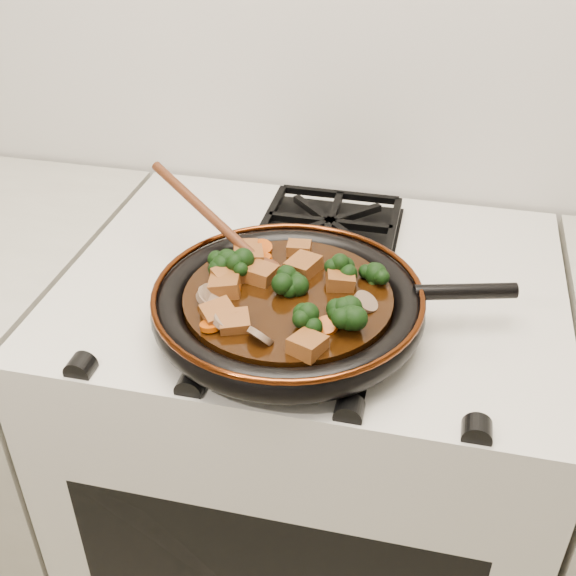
# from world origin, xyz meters

# --- Properties ---
(stove) EXTENTS (0.76, 0.60, 0.90)m
(stove) POSITION_xyz_m (0.00, 1.69, 0.45)
(stove) COLOR beige
(stove) RESTS_ON ground
(burner_grate_front) EXTENTS (0.23, 0.23, 0.03)m
(burner_grate_front) POSITION_xyz_m (0.00, 1.55, 0.91)
(burner_grate_front) COLOR black
(burner_grate_front) RESTS_ON stove
(burner_grate_back) EXTENTS (0.23, 0.23, 0.03)m
(burner_grate_back) POSITION_xyz_m (0.00, 1.83, 0.91)
(burner_grate_back) COLOR black
(burner_grate_back) RESTS_ON stove
(skillet) EXTENTS (0.49, 0.37, 0.05)m
(skillet) POSITION_xyz_m (-0.01, 1.56, 0.94)
(skillet) COLOR black
(skillet) RESTS_ON burner_grate_front
(braising_sauce) EXTENTS (0.28, 0.28, 0.02)m
(braising_sauce) POSITION_xyz_m (-0.01, 1.56, 0.95)
(braising_sauce) COLOR black
(braising_sauce) RESTS_ON skillet
(tofu_cube_0) EXTENTS (0.05, 0.05, 0.03)m
(tofu_cube_0) POSITION_xyz_m (-0.09, 1.55, 0.97)
(tofu_cube_0) COLOR brown
(tofu_cube_0) RESTS_ON braising_sauce
(tofu_cube_1) EXTENTS (0.05, 0.06, 0.03)m
(tofu_cube_1) POSITION_xyz_m (-0.08, 1.48, 0.97)
(tofu_cube_1) COLOR brown
(tofu_cube_1) RESTS_ON braising_sauce
(tofu_cube_2) EXTENTS (0.05, 0.06, 0.03)m
(tofu_cube_2) POSITION_xyz_m (-0.08, 1.62, 0.97)
(tofu_cube_2) COLOR brown
(tofu_cube_2) RESTS_ON braising_sauce
(tofu_cube_3) EXTENTS (0.05, 0.05, 0.03)m
(tofu_cube_3) POSITION_xyz_m (-0.05, 1.59, 0.97)
(tofu_cube_3) COLOR brown
(tofu_cube_3) RESTS_ON braising_sauce
(tofu_cube_4) EXTENTS (0.05, 0.05, 0.03)m
(tofu_cube_4) POSITION_xyz_m (0.04, 1.45, 0.97)
(tofu_cube_4) COLOR brown
(tofu_cube_4) RESTS_ON braising_sauce
(tofu_cube_5) EXTENTS (0.04, 0.03, 0.02)m
(tofu_cube_5) POSITION_xyz_m (-0.02, 1.66, 0.97)
(tofu_cube_5) COLOR brown
(tofu_cube_5) RESTS_ON braising_sauce
(tofu_cube_6) EXTENTS (0.06, 0.06, 0.03)m
(tofu_cube_6) POSITION_xyz_m (-0.00, 1.62, 0.97)
(tofu_cube_6) COLOR brown
(tofu_cube_6) RESTS_ON braising_sauce
(tofu_cube_7) EXTENTS (0.05, 0.05, 0.03)m
(tofu_cube_7) POSITION_xyz_m (-0.10, 1.57, 0.97)
(tofu_cube_7) COLOR brown
(tofu_cube_7) RESTS_ON braising_sauce
(tofu_cube_8) EXTENTS (0.05, 0.05, 0.02)m
(tofu_cube_8) POSITION_xyz_m (-0.06, 1.47, 0.97)
(tofu_cube_8) COLOR brown
(tofu_cube_8) RESTS_ON braising_sauce
(tofu_cube_9) EXTENTS (0.04, 0.04, 0.02)m
(tofu_cube_9) POSITION_xyz_m (-0.09, 1.65, 0.97)
(tofu_cube_9) COLOR brown
(tofu_cube_9) RESTS_ON braising_sauce
(tofu_cube_10) EXTENTS (0.05, 0.05, 0.03)m
(tofu_cube_10) POSITION_xyz_m (0.05, 1.60, 0.97)
(tofu_cube_10) COLOR brown
(tofu_cube_10) RESTS_ON braising_sauce
(broccoli_floret_0) EXTENTS (0.08, 0.08, 0.06)m
(broccoli_floret_0) POSITION_xyz_m (-0.09, 1.58, 0.97)
(broccoli_floret_0) COLOR black
(broccoli_floret_0) RESTS_ON braising_sauce
(broccoli_floret_1) EXTENTS (0.07, 0.07, 0.06)m
(broccoli_floret_1) POSITION_xyz_m (-0.11, 1.59, 0.97)
(broccoli_floret_1) COLOR black
(broccoli_floret_1) RESTS_ON braising_sauce
(broccoli_floret_2) EXTENTS (0.09, 0.08, 0.07)m
(broccoli_floret_2) POSITION_xyz_m (0.08, 1.50, 0.97)
(broccoli_floret_2) COLOR black
(broccoli_floret_2) RESTS_ON braising_sauce
(broccoli_floret_3) EXTENTS (0.08, 0.09, 0.06)m
(broccoli_floret_3) POSITION_xyz_m (0.04, 1.48, 0.97)
(broccoli_floret_3) COLOR black
(broccoli_floret_3) RESTS_ON braising_sauce
(broccoli_floret_4) EXTENTS (0.08, 0.07, 0.06)m
(broccoli_floret_4) POSITION_xyz_m (-0.01, 1.56, 0.97)
(broccoli_floret_4) COLOR black
(broccoli_floret_4) RESTS_ON braising_sauce
(broccoli_floret_5) EXTENTS (0.07, 0.07, 0.07)m
(broccoli_floret_5) POSITION_xyz_m (0.05, 1.61, 0.97)
(broccoli_floret_5) COLOR black
(broccoli_floret_5) RESTS_ON braising_sauce
(broccoli_floret_6) EXTENTS (0.08, 0.08, 0.06)m
(broccoli_floret_6) POSITION_xyz_m (0.10, 1.61, 0.97)
(broccoli_floret_6) COLOR black
(broccoli_floret_6) RESTS_ON braising_sauce
(broccoli_floret_7) EXTENTS (0.08, 0.08, 0.07)m
(broccoli_floret_7) POSITION_xyz_m (0.08, 1.51, 0.97)
(broccoli_floret_7) COLOR black
(broccoli_floret_7) RESTS_ON braising_sauce
(carrot_coin_0) EXTENTS (0.03, 0.03, 0.02)m
(carrot_coin_0) POSITION_xyz_m (-0.09, 1.65, 0.96)
(carrot_coin_0) COLOR #A63C04
(carrot_coin_0) RESTS_ON braising_sauce
(carrot_coin_1) EXTENTS (0.03, 0.03, 0.01)m
(carrot_coin_1) POSITION_xyz_m (-0.09, 1.46, 0.96)
(carrot_coin_1) COLOR #A63C04
(carrot_coin_1) RESTS_ON braising_sauce
(carrot_coin_2) EXTENTS (0.03, 0.03, 0.01)m
(carrot_coin_2) POSITION_xyz_m (-0.09, 1.55, 0.96)
(carrot_coin_2) COLOR #A63C04
(carrot_coin_2) RESTS_ON braising_sauce
(carrot_coin_3) EXTENTS (0.03, 0.03, 0.02)m
(carrot_coin_3) POSITION_xyz_m (-0.06, 1.63, 0.96)
(carrot_coin_3) COLOR #A63C04
(carrot_coin_3) RESTS_ON braising_sauce
(carrot_coin_4) EXTENTS (0.03, 0.03, 0.02)m
(carrot_coin_4) POSITION_xyz_m (-0.07, 1.66, 0.96)
(carrot_coin_4) COLOR #A63C04
(carrot_coin_4) RESTS_ON braising_sauce
(carrot_coin_5) EXTENTS (0.03, 0.03, 0.02)m
(carrot_coin_5) POSITION_xyz_m (0.06, 1.49, 0.96)
(carrot_coin_5) COLOR #A63C04
(carrot_coin_5) RESTS_ON braising_sauce
(mushroom_slice_0) EXTENTS (0.05, 0.05, 0.02)m
(mushroom_slice_0) POSITION_xyz_m (-0.07, 1.47, 0.97)
(mushroom_slice_0) COLOR brown
(mushroom_slice_0) RESTS_ON braising_sauce
(mushroom_slice_1) EXTENTS (0.04, 0.04, 0.03)m
(mushroom_slice_1) POSITION_xyz_m (-0.02, 1.45, 0.97)
(mushroom_slice_1) COLOR brown
(mushroom_slice_1) RESTS_ON braising_sauce
(mushroom_slice_2) EXTENTS (0.04, 0.04, 0.02)m
(mushroom_slice_2) POSITION_xyz_m (-0.11, 1.52, 0.97)
(mushroom_slice_2) COLOR brown
(mushroom_slice_2) RESTS_ON braising_sauce
(mushroom_slice_3) EXTENTS (0.03, 0.04, 0.03)m
(mushroom_slice_3) POSITION_xyz_m (-0.11, 1.52, 0.97)
(mushroom_slice_3) COLOR brown
(mushroom_slice_3) RESTS_ON braising_sauce
(mushroom_slice_4) EXTENTS (0.04, 0.04, 0.02)m
(mushroom_slice_4) POSITION_xyz_m (0.10, 1.55, 0.97)
(mushroom_slice_4) COLOR brown
(mushroom_slice_4) RESTS_ON braising_sauce
(wooden_spoon) EXTENTS (0.15, 0.11, 0.26)m
(wooden_spoon) POSITION_xyz_m (-0.12, 1.65, 0.99)
(wooden_spoon) COLOR #4E2410
(wooden_spoon) RESTS_ON braising_sauce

